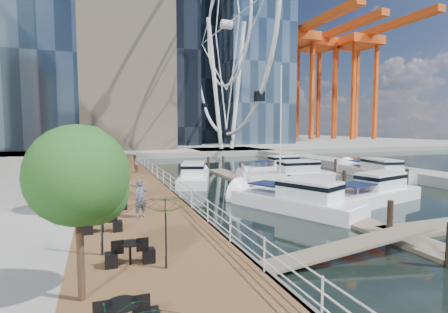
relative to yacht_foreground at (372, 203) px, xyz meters
The scene contains 18 objects.
ground 8.92m from the yacht_foreground, 150.57° to the right, with size 520.00×520.00×0.00m, color black.
boardwalk 19.85m from the yacht_foreground, 147.65° to the left, with size 6.00×60.00×1.00m, color brown.
seawall 17.39m from the yacht_foreground, 142.35° to the left, with size 0.25×60.00×1.00m, color #595954.
land_far 97.93m from the yacht_foreground, 94.55° to the left, with size 200.00×114.00×1.00m, color gray.
breakwater 19.85m from the yacht_foreground, 51.93° to the left, with size 4.00×60.00×1.00m, color gray.
pier 48.03m from the yacht_foreground, 82.54° to the left, with size 14.00×12.00×1.00m, color gray.
railing 17.53m from the yacht_foreground, 142.55° to the left, with size 0.10×60.00×1.05m, color white, non-canonical shape.
floating_docks 5.62m from the yacht_foreground, 87.95° to the left, with size 16.00×34.00×2.60m.
ferris_wheel 54.57m from the yacht_foreground, 82.54° to the left, with size 5.80×45.60×47.80m.
port_cranes 111.00m from the yacht_foreground, 56.73° to the left, with size 40.00×52.00×38.00m.
street_trees 21.87m from the yacht_foreground, 153.35° to the left, with size 2.60×42.60×4.60m.
cafe_tables 19.30m from the yacht_foreground, 160.65° to the right, with size 2.50×13.70×0.74m.
yacht_foreground is the anchor object (origin of this frame).
pedestrian_near 17.02m from the yacht_foreground, behind, with size 0.70×0.46×1.91m, color #4A5163.
pedestrian_mid 22.03m from the yacht_foreground, 134.36° to the left, with size 0.90×0.70×1.85m, color #826359.
pedestrian_far 30.28m from the yacht_foreground, 124.38° to the left, with size 1.03×0.43×1.75m, color #2F343B.
moored_yachts 8.56m from the yacht_foreground, 94.20° to the left, with size 24.62×31.41×11.50m.
cafe_seating 20.45m from the yacht_foreground, 152.35° to the right, with size 5.22×11.32×2.75m.
Camera 1 is at (-10.88, -15.54, 5.53)m, focal length 28.00 mm.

